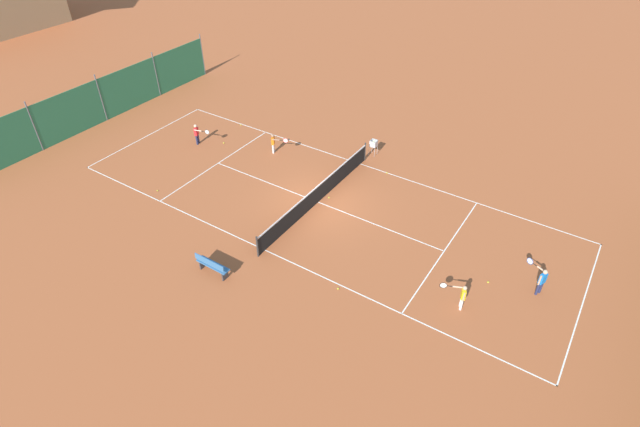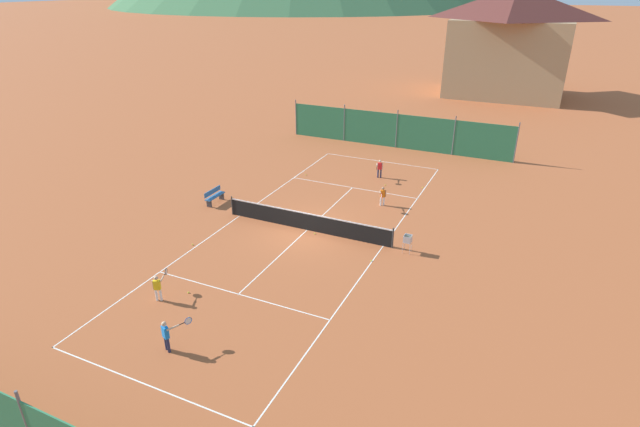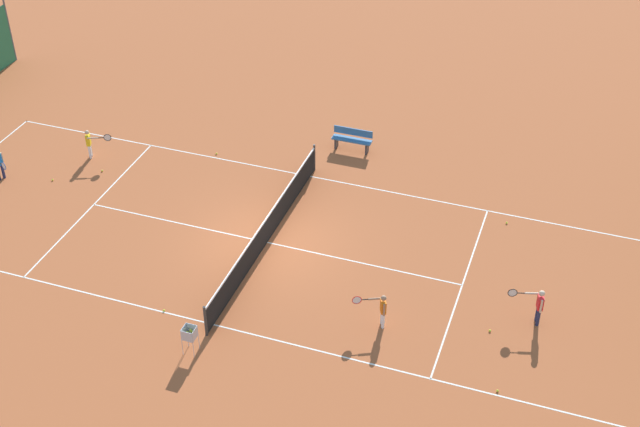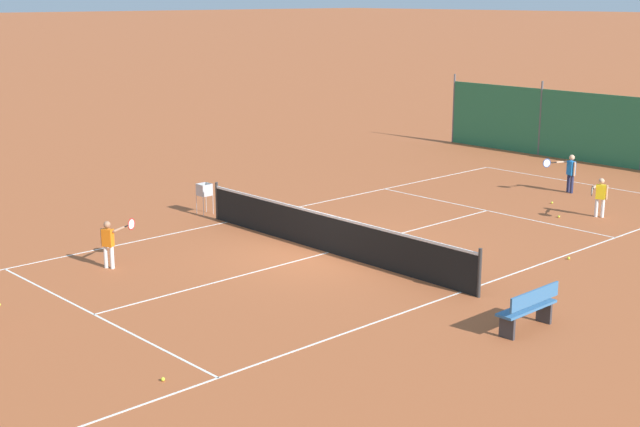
# 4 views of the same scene
# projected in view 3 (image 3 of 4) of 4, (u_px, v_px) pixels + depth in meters

# --- Properties ---
(ground_plane) EXTENTS (600.00, 600.00, 0.00)m
(ground_plane) POSITION_uv_depth(u_px,v_px,m) (267.00, 242.00, 28.75)
(ground_plane) COLOR #A8542D
(court_line_markings) EXTENTS (8.25, 23.85, 0.01)m
(court_line_markings) POSITION_uv_depth(u_px,v_px,m) (267.00, 242.00, 28.75)
(court_line_markings) COLOR white
(court_line_markings) RESTS_ON ground
(tennis_net) EXTENTS (9.18, 0.08, 1.06)m
(tennis_net) POSITION_uv_depth(u_px,v_px,m) (267.00, 230.00, 28.46)
(tennis_net) COLOR #2D2D2D
(tennis_net) RESTS_ON ground
(player_far_service) EXTENTS (0.40, 1.05, 1.21)m
(player_far_service) POSITION_uv_depth(u_px,v_px,m) (538.00, 304.00, 25.28)
(player_far_service) COLOR #23284C
(player_far_service) RESTS_ON ground
(player_near_service) EXTENTS (0.39, 0.99, 1.13)m
(player_near_service) POSITION_uv_depth(u_px,v_px,m) (90.00, 142.00, 32.55)
(player_near_service) COLOR white
(player_near_service) RESTS_ON ground
(player_far_baseline) EXTENTS (0.41, 0.98, 1.12)m
(player_far_baseline) POSITION_uv_depth(u_px,v_px,m) (381.00, 308.00, 25.21)
(player_far_baseline) COLOR white
(player_far_baseline) RESTS_ON ground
(tennis_ball_mid_court) EXTENTS (0.07, 0.07, 0.07)m
(tennis_ball_mid_court) POSITION_uv_depth(u_px,v_px,m) (507.00, 223.00, 29.56)
(tennis_ball_mid_court) COLOR #CCE033
(tennis_ball_mid_court) RESTS_ON ground
(tennis_ball_by_net_left) EXTENTS (0.07, 0.07, 0.07)m
(tennis_ball_by_net_left) POSITION_uv_depth(u_px,v_px,m) (217.00, 154.00, 33.07)
(tennis_ball_by_net_left) COLOR #CCE033
(tennis_ball_by_net_left) RESTS_ON ground
(tennis_ball_alley_left) EXTENTS (0.07, 0.07, 0.07)m
(tennis_ball_alley_left) POSITION_uv_depth(u_px,v_px,m) (253.00, 250.00, 28.38)
(tennis_ball_alley_left) COLOR #CCE033
(tennis_ball_alley_left) RESTS_ON ground
(tennis_ball_by_net_right) EXTENTS (0.07, 0.07, 0.07)m
(tennis_ball_by_net_right) POSITION_uv_depth(u_px,v_px,m) (490.00, 331.00, 25.37)
(tennis_ball_by_net_right) COLOR #CCE033
(tennis_ball_by_net_right) RESTS_ON ground
(tennis_ball_far_corner) EXTENTS (0.07, 0.07, 0.07)m
(tennis_ball_far_corner) POSITION_uv_depth(u_px,v_px,m) (102.00, 171.00, 32.12)
(tennis_ball_far_corner) COLOR #CCE033
(tennis_ball_far_corner) RESTS_ON ground
(tennis_ball_service_box) EXTENTS (0.07, 0.07, 0.07)m
(tennis_ball_service_box) POSITION_uv_depth(u_px,v_px,m) (498.00, 391.00, 23.51)
(tennis_ball_service_box) COLOR #CCE033
(tennis_ball_service_box) RESTS_ON ground
(tennis_ball_alley_right) EXTENTS (0.07, 0.07, 0.07)m
(tennis_ball_alley_right) POSITION_uv_depth(u_px,v_px,m) (53.00, 180.00, 31.64)
(tennis_ball_alley_right) COLOR #CCE033
(tennis_ball_alley_right) RESTS_ON ground
(tennis_ball_near_corner) EXTENTS (0.07, 0.07, 0.07)m
(tennis_ball_near_corner) POSITION_uv_depth(u_px,v_px,m) (164.00, 310.00, 26.06)
(tennis_ball_near_corner) COLOR #CCE033
(tennis_ball_near_corner) RESTS_ON ground
(ball_hopper) EXTENTS (0.36, 0.36, 0.89)m
(ball_hopper) POSITION_uv_depth(u_px,v_px,m) (190.00, 335.00, 24.34)
(ball_hopper) COLOR #B7B7BC
(ball_hopper) RESTS_ON ground
(courtside_bench) EXTENTS (0.36, 1.50, 0.84)m
(courtside_bench) POSITION_uv_depth(u_px,v_px,m) (352.00, 139.00, 33.11)
(courtside_bench) COLOR #336699
(courtside_bench) RESTS_ON ground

